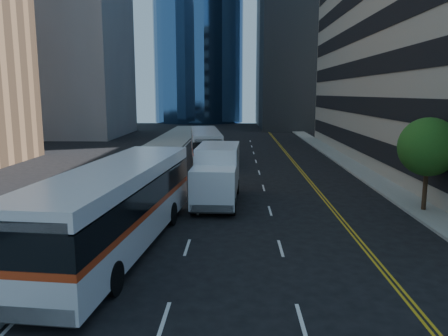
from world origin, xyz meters
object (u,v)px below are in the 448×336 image
object	(u,v)px
bus_front	(117,205)
box_truck	(217,173)
bus_rear	(205,145)
street_tree	(428,147)

from	to	relation	value
bus_front	box_truck	distance (m)	8.97
bus_rear	box_truck	size ratio (longest dim) A/B	1.67
street_tree	box_truck	xyz separation A→B (m)	(-11.55, 1.83, -1.86)
street_tree	bus_front	xyz separation A→B (m)	(-15.36, -6.29, -1.71)
street_tree	box_truck	distance (m)	11.84
bus_rear	box_truck	bearing A→B (deg)	-89.97
bus_front	bus_rear	world-z (taller)	bus_front
street_tree	bus_front	size ratio (longest dim) A/B	0.37
bus_front	street_tree	bearing A→B (deg)	27.83
box_truck	bus_front	bearing A→B (deg)	-112.88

